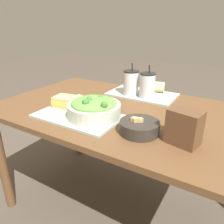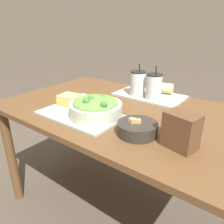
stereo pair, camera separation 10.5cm
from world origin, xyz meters
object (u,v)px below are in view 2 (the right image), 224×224
Objects in this scene: salad_bowl at (96,107)px; drink_cup_red at (154,87)px; baguette_near at (88,102)px; baguette_far at (167,88)px; chip_bag at (181,131)px; drink_cup_dark at (138,84)px; soup_bowl at (137,128)px; sandwich_near at (70,100)px.

drink_cup_red is at bearing 75.04° from salad_bowl.
baguette_near is 1.24× the size of baguette_far.
chip_bag is (0.46, -0.02, 0.01)m from salad_bowl.
salad_bowl is 0.13m from baguette_near.
drink_cup_red is 0.56m from chip_bag.
salad_bowl is at bearing -169.52° from chip_bag.
drink_cup_dark is at bearing 128.00° from baguette_far.
soup_bowl is 0.53m from drink_cup_dark.
drink_cup_red is at bearing 140.50° from chip_bag.
salad_bowl is 1.52× the size of soup_bowl.
baguette_near is at bearing 151.57° from salad_bowl.
soup_bowl is 1.32× the size of sandwich_near.
chip_bag is (0.33, -0.60, 0.03)m from baguette_far.
drink_cup_dark is (-0.14, -0.16, 0.04)m from baguette_far.
drink_cup_dark reaches higher than chip_bag.
drink_cup_dark reaches higher than drink_cup_red.
sandwich_near is 0.64× the size of drink_cup_dark.
chip_bag is (0.57, -0.08, 0.03)m from baguette_near.
soup_bowl and sandwich_near have the same top height.
drink_cup_dark reaches higher than salad_bowl.
baguette_near reaches higher than soup_bowl.
drink_cup_red reaches higher than soup_bowl.
sandwich_near is 0.93× the size of chip_bag.
baguette_near is at bearing -106.40° from drink_cup_dark.
baguette_near is at bearing 8.78° from sandwich_near.
soup_bowl is at bearing -59.05° from drink_cup_dark.
drink_cup_red reaches higher than chip_bag.
drink_cup_dark is at bearing 148.79° from chip_bag.
baguette_near is at bearing 144.18° from baguette_far.
sandwich_near is at bearing -130.14° from drink_cup_red.
drink_cup_dark is (-0.00, 0.43, 0.03)m from salad_bowl.
baguette_near is 0.39m from drink_cup_dark.
soup_bowl is (0.27, -0.02, -0.03)m from salad_bowl.
sandwich_near is 0.65× the size of drink_cup_red.
salad_bowl is 0.60m from baguette_far.
drink_cup_red is (0.34, 0.40, 0.04)m from sandwich_near.
drink_cup_dark is at bearing -180.00° from drink_cup_red.
drink_cup_dark reaches higher than soup_bowl.
chip_bag reaches higher than baguette_far.
salad_bowl reaches higher than sandwich_near.
drink_cup_dark is 1.01× the size of drink_cup_red.
soup_bowl is at bearing -13.78° from sandwich_near.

